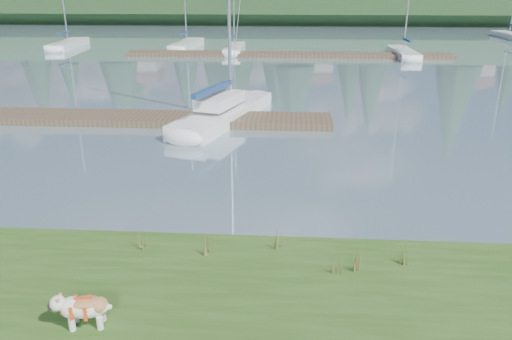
{
  "coord_description": "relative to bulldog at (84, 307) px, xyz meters",
  "views": [
    {
      "loc": [
        2.25,
        -11.11,
        5.45
      ],
      "look_at": [
        1.52,
        -0.5,
        1.49
      ],
      "focal_mm": 35.0,
      "sensor_mm": 36.0,
      "label": 1
    }
  ],
  "objects": [
    {
      "name": "sailboat_bg_2",
      "position": [
        -1.69,
        37.6,
        -0.37
      ],
      "size": [
        1.6,
        7.28,
        10.96
      ],
      "rotation": [
        0.0,
        0.0,
        1.59
      ],
      "color": "white",
      "rests_on": "ground"
    },
    {
      "name": "weed_3",
      "position": [
        0.19,
        2.51,
        -0.14
      ],
      "size": [
        0.17,
        0.14,
        0.5
      ],
      "color": "#475B23",
      "rests_on": "bank"
    },
    {
      "name": "ridge",
      "position": [
        0.9,
        77.72,
        1.8
      ],
      "size": [
        200.0,
        20.0,
        5.0
      ],
      "primitive_type": "cube",
      "color": "#1B3318",
      "rests_on": "ground"
    },
    {
      "name": "mud_lip",
      "position": [
        0.9,
        3.12,
        -0.63
      ],
      "size": [
        60.0,
        0.5,
        0.14
      ],
      "primitive_type": "cube",
      "color": "#33281C",
      "rests_on": "ground"
    },
    {
      "name": "sailboat_bg_5",
      "position": [
        26.72,
        51.65,
        -0.38
      ],
      "size": [
        1.68,
        7.79,
        11.12
      ],
      "rotation": [
        0.0,
        0.0,
        1.55
      ],
      "color": "white",
      "rests_on": "ground"
    },
    {
      "name": "dock_near",
      "position": [
        -3.1,
        13.72,
        -0.55
      ],
      "size": [
        16.0,
        2.0,
        0.3
      ],
      "primitive_type": "cube",
      "color": "#4C3D2C",
      "rests_on": "ground"
    },
    {
      "name": "weed_5",
      "position": [
        5.43,
        2.26,
        -0.14
      ],
      "size": [
        0.17,
        0.14,
        0.5
      ],
      "color": "#475B23",
      "rests_on": "bank"
    },
    {
      "name": "sailboat_bg_0",
      "position": [
        -17.42,
        40.2,
        -0.38
      ],
      "size": [
        2.43,
        8.61,
        12.25
      ],
      "rotation": [
        0.0,
        0.0,
        1.66
      ],
      "color": "white",
      "rests_on": "ground"
    },
    {
      "name": "sailboat_bg_1",
      "position": [
        -6.35,
        40.66,
        -0.38
      ],
      "size": [
        2.02,
        8.32,
        12.27
      ],
      "rotation": [
        0.0,
        0.0,
        1.52
      ],
      "color": "white",
      "rests_on": "ground"
    },
    {
      "name": "weed_1",
      "position": [
        2.99,
        2.66,
        -0.13
      ],
      "size": [
        0.17,
        0.14,
        0.53
      ],
      "color": "#475B23",
      "rests_on": "bank"
    },
    {
      "name": "bulldog",
      "position": [
        0.0,
        0.0,
        0.0
      ],
      "size": [
        0.95,
        0.48,
        0.56
      ],
      "rotation": [
        0.0,
        0.0,
        3.3
      ],
      "color": "silver",
      "rests_on": "bank"
    },
    {
      "name": "dock_far",
      "position": [
        2.9,
        34.72,
        -0.55
      ],
      "size": [
        26.0,
        2.2,
        0.3
      ],
      "primitive_type": "cube",
      "color": "#4C3D2C",
      "rests_on": "ground"
    },
    {
      "name": "weed_4",
      "position": [
        4.12,
        1.82,
        -0.2
      ],
      "size": [
        0.17,
        0.14,
        0.37
      ],
      "color": "#475B23",
      "rests_on": "bank"
    },
    {
      "name": "weed_2",
      "position": [
        4.46,
        1.92,
        -0.12
      ],
      "size": [
        0.17,
        0.14,
        0.56
      ],
      "color": "#475B23",
      "rests_on": "bank"
    },
    {
      "name": "ground",
      "position": [
        0.9,
        34.72,
        -0.7
      ],
      "size": [
        200.0,
        200.0,
        0.0
      ],
      "primitive_type": "plane",
      "color": "gray",
      "rests_on": "ground"
    },
    {
      "name": "weed_0",
      "position": [
        1.59,
        2.35,
        -0.14
      ],
      "size": [
        0.17,
        0.14,
        0.5
      ],
      "color": "#475B23",
      "rests_on": "bank"
    },
    {
      "name": "sailboat_main",
      "position": [
        0.57,
        14.81,
        -0.28
      ],
      "size": [
        3.99,
        8.4,
        11.98
      ],
      "rotation": [
        0.0,
        0.0,
        1.27
      ],
      "color": "white",
      "rests_on": "ground"
    },
    {
      "name": "sailboat_bg_3",
      "position": [
        12.19,
        35.8,
        -0.38
      ],
      "size": [
        1.55,
        7.61,
        11.22
      ],
      "rotation": [
        0.0,
        0.0,
        1.57
      ],
      "color": "white",
      "rests_on": "ground"
    }
  ]
}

